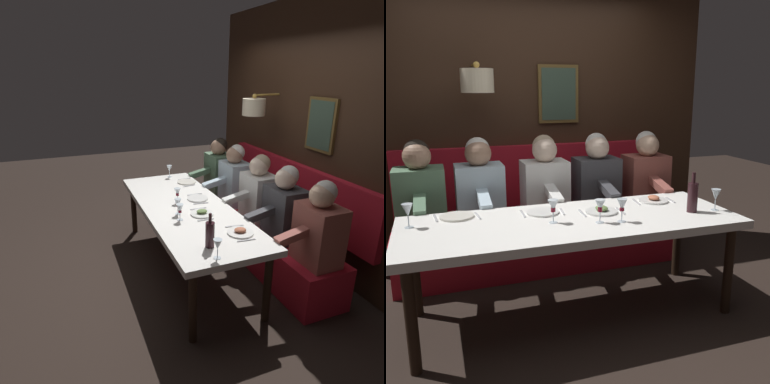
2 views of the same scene
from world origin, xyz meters
TOP-DOWN VIEW (x-y plane):
  - ground_plane at (0.00, 0.00)m, footprint 12.00×12.00m
  - dining_table at (0.00, 0.00)m, footprint 0.90×2.38m
  - banquette_bench at (0.89, 0.00)m, footprint 0.52×2.58m
  - back_wall_panel at (1.46, 0.00)m, footprint 0.59×3.78m
  - diner_nearest at (0.88, -1.04)m, footprint 0.60×0.40m
  - diner_near at (0.88, -0.53)m, footprint 0.60×0.40m
  - diner_middle at (0.88, -0.03)m, footprint 0.60×0.40m
  - diner_far at (0.88, 0.54)m, footprint 0.60×0.40m
  - diner_farthest at (0.88, 1.03)m, footprint 0.60×0.40m
  - place_setting_0 at (0.08, -0.25)m, footprint 0.24×0.31m
  - place_setting_1 at (0.21, 0.16)m, footprint 0.24×0.32m
  - place_setting_2 at (0.24, -0.77)m, footprint 0.24×0.33m
  - place_setting_3 at (0.30, 0.77)m, footprint 0.24×0.32m
  - wine_glass_0 at (-0.04, 0.15)m, footprint 0.07×0.07m
  - wine_glass_1 at (-0.14, -1.09)m, footprint 0.07×0.07m
  - wine_glass_2 at (0.17, 1.09)m, footprint 0.07×0.07m
  - wine_glass_3 at (-0.17, -0.30)m, footprint 0.07×0.07m
  - wine_glass_4 at (-0.14, -0.15)m, footprint 0.07×0.07m
  - wine_bottle at (-0.12, -0.90)m, footprint 0.08×0.08m

SIDE VIEW (x-z plane):
  - ground_plane at x=0.00m, z-range 0.00..0.00m
  - banquette_bench at x=0.89m, z-range 0.00..0.45m
  - dining_table at x=0.00m, z-range 0.31..1.05m
  - place_setting_1 at x=0.21m, z-range 0.74..0.75m
  - place_setting_3 at x=0.30m, z-range 0.74..0.75m
  - place_setting_0 at x=0.08m, z-range 0.73..0.78m
  - place_setting_2 at x=0.24m, z-range 0.73..0.78m
  - diner_nearest at x=0.88m, z-range 0.42..1.21m
  - diner_near at x=0.88m, z-range 0.42..1.21m
  - diner_middle at x=0.88m, z-range 0.42..1.21m
  - diner_far at x=0.88m, z-range 0.42..1.21m
  - diner_farthest at x=0.88m, z-range 0.42..1.21m
  - wine_glass_4 at x=-0.14m, z-range 0.77..0.94m
  - wine_glass_0 at x=-0.04m, z-range 0.77..0.94m
  - wine_glass_3 at x=-0.17m, z-range 0.77..0.94m
  - wine_bottle at x=-0.12m, z-range 0.71..1.01m
  - wine_glass_1 at x=-0.14m, z-range 0.77..0.94m
  - wine_glass_2 at x=0.17m, z-range 0.77..0.94m
  - back_wall_panel at x=1.46m, z-range -0.08..2.82m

